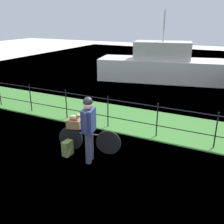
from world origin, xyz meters
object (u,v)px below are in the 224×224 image
backpack_on_paving (68,148)px  moored_boat_near (161,66)px  bicycle_main (89,140)px  wooden_crate (74,124)px  terrier_dog (75,117)px  cyclist_person (89,124)px

backpack_on_paving → moored_boat_near: 9.34m
bicycle_main → wooden_crate: size_ratio=4.62×
bicycle_main → backpack_on_paving: (-0.40, -0.40, -0.15)m
wooden_crate → backpack_on_paving: bearing=-95.0°
bicycle_main → terrier_dog: (-0.35, -0.08, 0.61)m
terrier_dog → moored_boat_near: bearing=91.9°
bicycle_main → moored_boat_near: bearing=94.2°
cyclist_person → moored_boat_near: (-0.92, 9.31, -0.19)m
wooden_crate → terrier_dog: terrier_dog is taller
cyclist_person → backpack_on_paving: 1.04m
wooden_crate → backpack_on_paving: (-0.03, -0.32, -0.58)m
backpack_on_paving → moored_boat_near: (-0.25, 9.32, 0.61)m
terrier_dog → bicycle_main: bearing=13.3°
wooden_crate → cyclist_person: 0.75m
terrier_dog → cyclist_person: 0.69m
cyclist_person → backpack_on_paving: bearing=-179.5°
terrier_dog → backpack_on_paving: (-0.05, -0.32, -0.76)m
bicycle_main → cyclist_person: cyclist_person is taller
bicycle_main → moored_boat_near: size_ratio=0.23×
terrier_dog → wooden_crate: bearing=-166.7°
wooden_crate → terrier_dog: 0.19m
bicycle_main → cyclist_person: 0.81m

